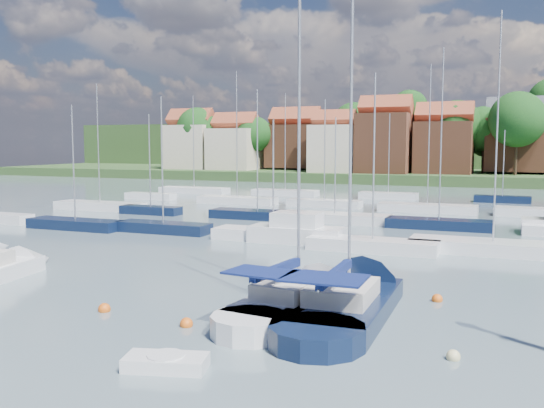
% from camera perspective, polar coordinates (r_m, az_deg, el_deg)
% --- Properties ---
extents(ground, '(260.00, 260.00, 0.00)m').
position_cam_1_polar(ground, '(62.64, 13.21, -1.08)').
color(ground, '#46565F').
rests_on(ground, ground).
extents(sailboat_left, '(3.80, 9.53, 12.71)m').
position_cam_1_polar(sailboat_left, '(36.65, -23.95, -5.67)').
color(sailboat_left, silver).
rests_on(sailboat_left, ground).
extents(sailboat_centre, '(4.35, 11.65, 15.45)m').
position_cam_1_polar(sailboat_centre, '(27.60, 3.29, -8.86)').
color(sailboat_centre, silver).
rests_on(sailboat_centre, ground).
extents(sailboat_navy, '(3.94, 13.59, 18.60)m').
position_cam_1_polar(sailboat_navy, '(28.00, 7.84, -8.72)').
color(sailboat_navy, black).
rests_on(sailboat_navy, ground).
extents(tender, '(2.90, 1.89, 0.58)m').
position_cam_1_polar(tender, '(20.61, -9.96, -14.49)').
color(tender, silver).
rests_on(tender, ground).
extents(buoy_c, '(0.54, 0.54, 0.54)m').
position_cam_1_polar(buoy_c, '(27.81, -15.49, -9.72)').
color(buoy_c, '#D85914').
rests_on(buoy_c, ground).
extents(buoy_d, '(0.48, 0.48, 0.48)m').
position_cam_1_polar(buoy_d, '(23.26, -4.01, -12.61)').
color(buoy_d, '#D85914').
rests_on(buoy_d, ground).
extents(buoy_e, '(0.51, 0.51, 0.51)m').
position_cam_1_polar(buoy_e, '(29.46, 15.28, -8.83)').
color(buoy_e, '#D85914').
rests_on(buoy_e, ground).
extents(buoy_f, '(0.48, 0.48, 0.48)m').
position_cam_1_polar(buoy_f, '(22.11, 16.68, -13.84)').
color(buoy_f, beige).
rests_on(buoy_f, ground).
extents(buoy_g, '(0.53, 0.53, 0.53)m').
position_cam_1_polar(buoy_g, '(24.99, -8.05, -11.34)').
color(buoy_g, '#D85914').
rests_on(buoy_g, ground).
extents(marina_field, '(79.62, 41.41, 15.93)m').
position_cam_1_polar(marina_field, '(57.55, 14.33, -1.27)').
color(marina_field, silver).
rests_on(marina_field, ground).
extents(far_shore_town, '(212.46, 90.00, 22.27)m').
position_cam_1_polar(far_shore_town, '(154.33, 19.51, 4.46)').
color(far_shore_town, '#334A25').
rests_on(far_shore_town, ground).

